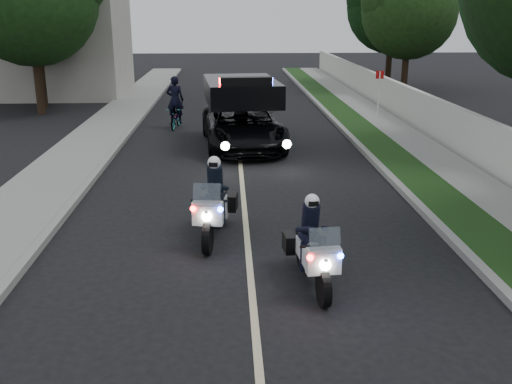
# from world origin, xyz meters

# --- Properties ---
(ground) EXTENTS (120.00, 120.00, 0.00)m
(ground) POSITION_xyz_m (0.00, 0.00, 0.00)
(ground) COLOR black
(ground) RESTS_ON ground
(curb_right) EXTENTS (0.20, 60.00, 0.15)m
(curb_right) POSITION_xyz_m (4.10, 10.00, 0.07)
(curb_right) COLOR gray
(curb_right) RESTS_ON ground
(grass_verge) EXTENTS (1.20, 60.00, 0.16)m
(grass_verge) POSITION_xyz_m (4.80, 10.00, 0.08)
(grass_verge) COLOR #193814
(grass_verge) RESTS_ON ground
(sidewalk_right) EXTENTS (1.40, 60.00, 0.16)m
(sidewalk_right) POSITION_xyz_m (6.10, 10.00, 0.08)
(sidewalk_right) COLOR gray
(sidewalk_right) RESTS_ON ground
(property_wall) EXTENTS (0.22, 60.00, 1.50)m
(property_wall) POSITION_xyz_m (7.10, 10.00, 0.75)
(property_wall) COLOR beige
(property_wall) RESTS_ON ground
(curb_left) EXTENTS (0.20, 60.00, 0.15)m
(curb_left) POSITION_xyz_m (-4.10, 10.00, 0.07)
(curb_left) COLOR gray
(curb_left) RESTS_ON ground
(sidewalk_left) EXTENTS (2.00, 60.00, 0.16)m
(sidewalk_left) POSITION_xyz_m (-5.20, 10.00, 0.08)
(sidewalk_left) COLOR gray
(sidewalk_left) RESTS_ON ground
(building_far) EXTENTS (8.00, 6.00, 7.00)m
(building_far) POSITION_xyz_m (-10.00, 26.00, 3.50)
(building_far) COLOR #A8A396
(building_far) RESTS_ON ground
(lane_marking) EXTENTS (0.12, 50.00, 0.01)m
(lane_marking) POSITION_xyz_m (0.00, 10.00, 0.00)
(lane_marking) COLOR #BFB78C
(lane_marking) RESTS_ON ground
(police_moto_left) EXTENTS (0.95, 2.06, 1.69)m
(police_moto_left) POSITION_xyz_m (-0.66, 4.24, 0.00)
(police_moto_left) COLOR silver
(police_moto_left) RESTS_ON ground
(police_moto_right) EXTENTS (0.82, 1.90, 1.57)m
(police_moto_right) POSITION_xyz_m (1.03, 2.03, 0.00)
(police_moto_right) COLOR silver
(police_moto_right) RESTS_ON ground
(police_suv) EXTENTS (3.00, 5.66, 2.65)m
(police_suv) POSITION_xyz_m (0.13, 12.58, 0.00)
(police_suv) COLOR black
(police_suv) RESTS_ON ground
(bicycle) EXTENTS (0.74, 1.64, 0.83)m
(bicycle) POSITION_xyz_m (-2.43, 16.06, 0.00)
(bicycle) COLOR black
(bicycle) RESTS_ON ground
(cyclist) EXTENTS (0.72, 0.52, 1.86)m
(cyclist) POSITION_xyz_m (-2.43, 16.06, 0.00)
(cyclist) COLOR black
(cyclist) RESTS_ON ground
(sign_post) EXTENTS (0.37, 0.37, 2.17)m
(sign_post) POSITION_xyz_m (6.00, 17.35, 0.00)
(sign_post) COLOR #B10C29
(sign_post) RESTS_ON ground
(tree_right_d) EXTENTS (6.56, 6.56, 8.68)m
(tree_right_d) POSITION_xyz_m (9.61, 25.77, 0.00)
(tree_right_d) COLOR #1E3F15
(tree_right_d) RESTS_ON ground
(tree_right_e) EXTENTS (6.54, 6.54, 9.12)m
(tree_right_e) POSITION_xyz_m (9.61, 29.22, 0.00)
(tree_right_e) COLOR black
(tree_right_e) RESTS_ON ground
(tree_left_near) EXTENTS (7.66, 7.66, 9.82)m
(tree_left_near) POSITION_xyz_m (-8.79, 19.72, 0.00)
(tree_left_near) COLOR #1A3D14
(tree_left_near) RESTS_ON ground
(tree_left_far) EXTENTS (5.69, 5.69, 9.07)m
(tree_left_far) POSITION_xyz_m (-9.33, 21.92, 0.00)
(tree_left_far) COLOR black
(tree_left_far) RESTS_ON ground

